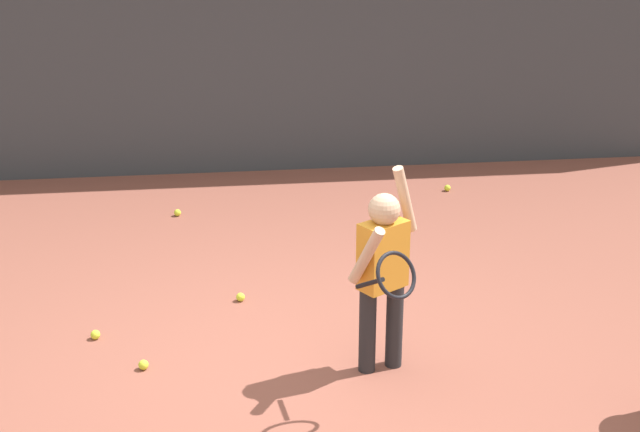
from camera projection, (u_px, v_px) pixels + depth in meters
name	position (u px, v px, depth m)	size (l,w,h in m)	color
ground_plane	(282.00, 373.00, 5.70)	(20.00, 20.00, 0.00)	brown
back_fence_windscreen	(246.00, 38.00, 9.23)	(10.89, 0.08, 2.91)	#383D42
fence_post_2	(245.00, 30.00, 9.26)	(0.09, 0.09, 3.06)	slate
fence_post_3	(489.00, 25.00, 9.56)	(0.09, 0.09, 3.06)	slate
tennis_player	(383.00, 267.00, 5.50)	(0.50, 0.83, 1.35)	#232326
tennis_ball_0	(95.00, 335.00, 6.12)	(0.07, 0.07, 0.07)	#CCE033
tennis_ball_1	(143.00, 365.00, 5.74)	(0.07, 0.07, 0.07)	#CCE033
tennis_ball_2	(447.00, 188.00, 9.07)	(0.07, 0.07, 0.07)	#CCE033
tennis_ball_6	(240.00, 297.00, 6.68)	(0.07, 0.07, 0.07)	#CCE033
tennis_ball_8	(177.00, 213.00, 8.39)	(0.07, 0.07, 0.07)	#CCE033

